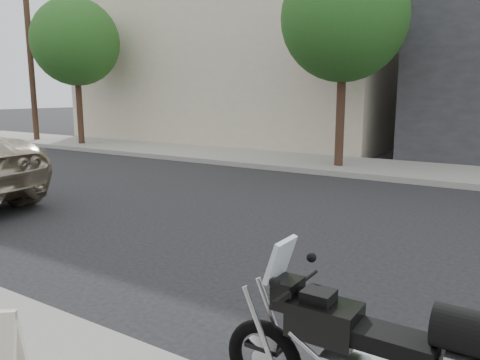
{
  "coord_description": "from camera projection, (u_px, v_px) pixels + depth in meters",
  "views": [
    {
      "loc": [
        -2.72,
        6.54,
        2.16
      ],
      "look_at": [
        0.94,
        0.83,
        0.9
      ],
      "focal_mm": 35.0,
      "sensor_mm": 36.0,
      "label": 1
    }
  ],
  "objects": [
    {
      "name": "street_tree_right",
      "position": [
        76.0,
        42.0,
        18.36
      ],
      "size": [
        3.4,
        3.4,
        5.7
      ],
      "color": "#3B261A",
      "rests_on": "far_sidewalk"
    },
    {
      "name": "street_tree_mid",
      "position": [
        344.0,
        18.0,
        12.52
      ],
      "size": [
        3.4,
        3.4,
        5.7
      ],
      "color": "#3B261A",
      "rests_on": "far_sidewalk"
    },
    {
      "name": "far_sidewalk",
      "position": [
        416.0,
        172.0,
        12.62
      ],
      "size": [
        44.0,
        3.0,
        0.15
      ],
      "primitive_type": "cube",
      "color": "gray",
      "rests_on": "ground"
    },
    {
      "name": "ground",
      "position": [
        320.0,
        235.0,
        7.25
      ],
      "size": [
        120.0,
        120.0,
        0.0
      ],
      "primitive_type": "plane",
      "color": "black",
      "rests_on": "ground"
    },
    {
      "name": "far_building_cream",
      "position": [
        260.0,
        54.0,
        22.47
      ],
      "size": [
        14.0,
        11.0,
        8.0
      ],
      "color": "#B8AE93",
      "rests_on": "ground"
    },
    {
      "name": "utility_pole",
      "position": [
        31.0,
        62.0,
        20.07
      ],
      "size": [
        0.24,
        0.24,
        6.7
      ],
      "primitive_type": "cylinder",
      "color": "#3B261A",
      "rests_on": "far_sidewalk"
    }
  ]
}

